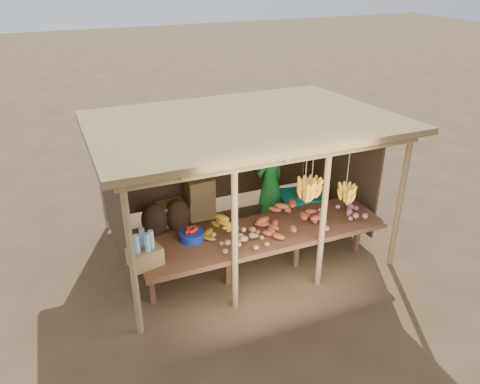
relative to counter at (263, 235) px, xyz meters
name	(u,v)px	position (x,y,z in m)	size (l,w,h in m)	color
ground	(240,244)	(0.00, 0.95, -0.74)	(60.00, 60.00, 0.00)	brown
stall_structure	(242,142)	(0.06, 1.01, 1.18)	(4.70, 3.50, 2.43)	#9B7B50
counter	(263,235)	(0.00, 0.00, 0.00)	(3.90, 1.05, 0.80)	brown
potato_heap	(236,235)	(-0.54, -0.19, 0.24)	(0.87, 0.52, 0.36)	#93714B
sweet_potato_heap	(296,216)	(0.54, -0.03, 0.24)	(1.12, 0.67, 0.36)	#AC4C2C
onion_heap	(340,210)	(1.30, -0.12, 0.24)	(0.88, 0.53, 0.36)	#C45F7A
banana_pile	(223,225)	(-0.61, 0.17, 0.24)	(0.66, 0.40, 0.35)	gold
tomato_basin	(192,235)	(-1.09, 0.22, 0.14)	(0.37, 0.37, 0.20)	navy
bottle_box	(145,252)	(-1.87, -0.15, 0.27)	(0.49, 0.43, 0.54)	olive
vendor	(270,183)	(0.76, 1.34, 0.17)	(0.66, 0.43, 1.82)	#186D25
tarp_crate	(300,209)	(1.29, 1.11, -0.37)	(0.84, 0.75, 0.89)	brown
carton_stack	(191,203)	(-0.54, 2.15, -0.37)	(1.09, 0.42, 0.83)	olive
burlap_sacks	(166,215)	(-1.07, 1.99, -0.45)	(0.94, 0.49, 0.66)	#463320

